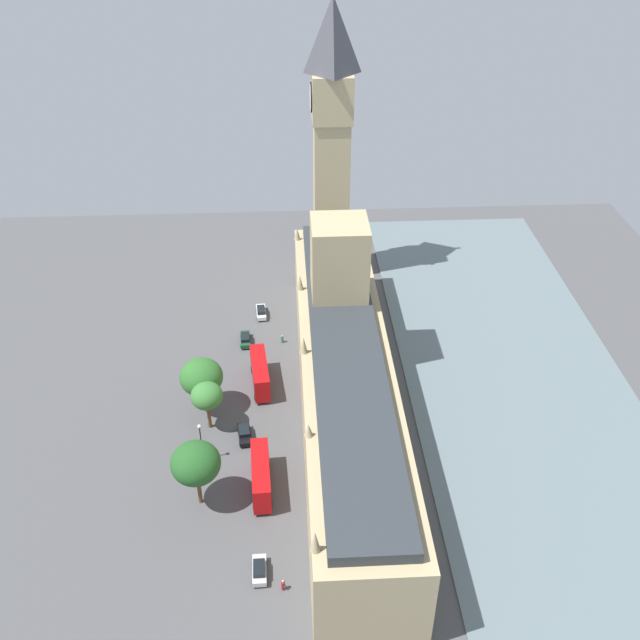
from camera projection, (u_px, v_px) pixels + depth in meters
ground_plane at (332, 416)px, 114.64m from camera, size 148.96×148.96×0.00m
river_thames at (528, 409)px, 115.96m from camera, size 37.21×134.06×0.25m
parliament_building at (344, 370)px, 111.76m from camera, size 13.54×78.96×26.97m
clock_tower at (332, 141)px, 136.05m from camera, size 7.72×7.72×54.93m
car_white_corner at (261, 312)px, 137.71m from camera, size 2.08×4.87×1.74m
car_dark_green_kerbside at (245, 339)px, 130.40m from camera, size 2.02×4.80×1.74m
double_decker_bus_opposite_hall at (260, 373)px, 119.54m from camera, size 3.56×10.70×4.75m
car_black_leading at (245, 434)px, 110.09m from camera, size 2.44×4.85×1.74m
double_decker_bus_by_river_gate at (261, 475)px, 100.70m from camera, size 3.06×10.61×4.75m
car_silver_near_tower at (259, 570)px, 89.93m from camera, size 1.93×4.40×1.74m
pedestrian_under_trees at (282, 339)px, 130.65m from camera, size 0.60×0.66×1.59m
pedestrian_midblock at (283, 585)px, 88.25m from camera, size 0.70×0.67×1.68m
plane_tree_trailing at (196, 463)px, 95.93m from camera, size 6.74×6.74×10.37m
plane_tree_far_end at (201, 377)px, 112.24m from camera, size 6.78×6.78×9.56m
plane_tree_slot_10 at (207, 396)px, 109.13m from camera, size 4.89×4.89×8.38m
street_lamp_slot_11 at (207, 405)px, 110.16m from camera, size 0.56×0.56×6.43m
street_lamp_slot_12 at (200, 436)px, 104.16m from camera, size 0.56×0.56×6.87m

